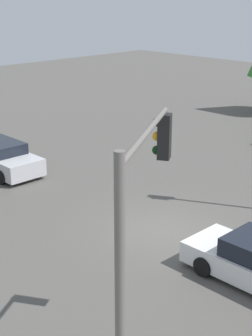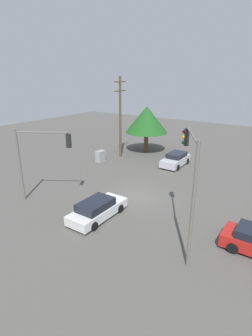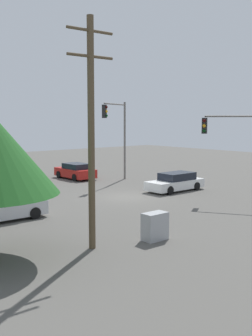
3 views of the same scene
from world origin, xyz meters
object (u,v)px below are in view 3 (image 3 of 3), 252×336
at_px(sedan_green, 7,172).
at_px(sedan_silver, 3,207).
at_px(electrical_cabinet, 155,226).
at_px(traffic_signal_cross, 240,140).
at_px(sedan_red, 75,171).
at_px(traffic_signal_main, 117,127).
at_px(sedan_white, 175,182).

bearing_deg(sedan_green, sedan_silver, 64.53).
bearing_deg(sedan_silver, electrical_cabinet, 24.12).
height_order(sedan_silver, electrical_cabinet, sedan_silver).
bearing_deg(traffic_signal_cross, sedan_red, -22.79).
xyz_separation_m(traffic_signal_main, electrical_cabinet, (-9.81, -14.58, -4.09)).
relative_size(sedan_red, traffic_signal_main, 0.61).
xyz_separation_m(sedan_red, sedan_silver, (-11.58, -10.41, 0.01)).
xyz_separation_m(sedan_red, sedan_green, (-4.56, 4.33, -0.07)).
bearing_deg(electrical_cabinet, sedan_silver, 114.12).
xyz_separation_m(sedan_silver, traffic_signal_main, (13.38, 6.62, 4.02)).
relative_size(sedan_white, sedan_green, 1.04).
bearing_deg(sedan_white, sedan_red, 12.27).
bearing_deg(traffic_signal_main, sedan_green, -80.37).
height_order(sedan_green, electrical_cabinet, electrical_cabinet).
relative_size(sedan_white, sedan_red, 1.13).
distance_m(sedan_white, traffic_signal_cross, 6.36).
bearing_deg(sedan_green, sedan_red, 136.50).
height_order(traffic_signal_main, electrical_cabinet, traffic_signal_main).
bearing_deg(sedan_green, sedan_white, 115.05).
relative_size(sedan_white, sedan_silver, 1.09).
bearing_deg(traffic_signal_main, sedan_silver, -2.11).
bearing_deg(electrical_cabinet, sedan_green, 81.34).
xyz_separation_m(sedan_green, electrical_cabinet, (-3.46, -22.70, 0.02)).
xyz_separation_m(traffic_signal_cross, electrical_cabinet, (-10.47, -2.82, -3.40)).
distance_m(sedan_red, electrical_cabinet, 20.04).
bearing_deg(sedan_silver, sedan_white, 91.05).
bearing_deg(sedan_green, traffic_signal_main, 128.06).
bearing_deg(sedan_red, sedan_white, -77.73).
distance_m(sedan_white, traffic_signal_main, 7.56).
bearing_deg(sedan_white, traffic_signal_main, 3.71).
relative_size(sedan_green, traffic_signal_main, 0.67).
distance_m(sedan_white, sedan_silver, 13.79).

